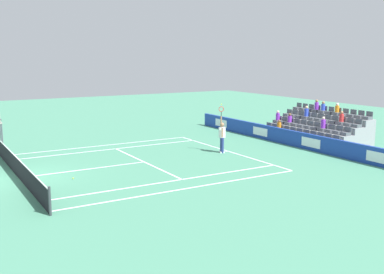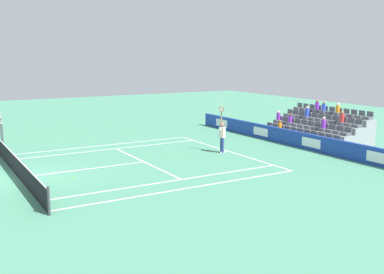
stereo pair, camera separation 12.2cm
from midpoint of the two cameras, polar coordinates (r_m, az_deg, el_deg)
The scene contains 14 objects.
ground_plane at distance 22.91m, azimuth -20.86°, elevation -4.78°, with size 80.00×80.00×0.00m, color #47896B.
line_baseline at distance 27.41m, azimuth 4.37°, elevation -1.76°, with size 10.97×0.10×0.01m, color white.
line_service at distance 24.73m, azimuth -6.11°, elevation -3.09°, with size 8.23×0.10×0.01m, color white.
line_centre_service at distance 23.62m, azimuth -13.20°, elevation -3.93°, with size 0.10×6.40×0.01m, color white.
line_singles_sideline_left at distance 28.28m, azimuth -10.44°, elevation -1.53°, with size 0.10×11.89×0.01m, color white.
line_singles_sideline_right at distance 20.96m, azimuth -2.52°, elevation -5.45°, with size 0.10×11.89×0.01m, color white.
line_doubles_sideline_left at distance 29.55m, azimuth -11.37°, elevation -1.07°, with size 0.10×11.89×0.01m, color white.
line_doubles_sideline_right at distance 19.80m, azimuth -0.63°, elevation -6.37°, with size 0.10×11.89×0.01m, color white.
line_centre_mark at distance 27.35m, azimuth 4.20°, elevation -1.78°, with size 0.10×0.20×0.01m, color white.
sponsor_barrier at distance 30.06m, azimuth 11.36°, elevation 0.05°, with size 19.01×0.22×0.97m.
tennis_net at distance 22.79m, azimuth -20.94°, elevation -3.58°, with size 11.97×0.10×1.07m.
tennis_player at distance 26.82m, azimuth 3.61°, elevation 0.14°, with size 0.51×0.43×2.85m.
stadium_stand at distance 32.06m, azimuth 15.27°, elevation 0.87°, with size 6.82×3.80×2.58m.
loose_tennis_ball at distance 21.96m, azimuth -14.70°, elevation -4.97°, with size 0.07×0.07×0.07m, color #D1E533.
Camera 1 is at (-21.89, 3.63, 5.60)m, focal length 42.95 mm.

